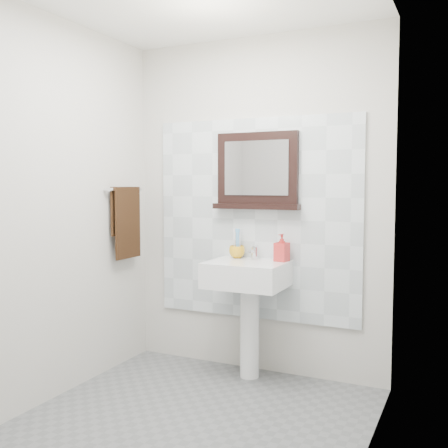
# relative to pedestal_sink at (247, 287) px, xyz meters

# --- Properties ---
(floor) EXTENTS (2.00, 2.20, 0.01)m
(floor) POSITION_rel_pedestal_sink_xyz_m (-0.03, -0.87, -0.68)
(floor) COLOR slate
(floor) RESTS_ON ground
(back_wall) EXTENTS (2.00, 0.01, 2.50)m
(back_wall) POSITION_rel_pedestal_sink_xyz_m (-0.03, 0.23, 0.57)
(back_wall) COLOR beige
(back_wall) RESTS_ON ground
(front_wall) EXTENTS (2.00, 0.01, 2.50)m
(front_wall) POSITION_rel_pedestal_sink_xyz_m (-0.03, -1.97, 0.57)
(front_wall) COLOR beige
(front_wall) RESTS_ON ground
(left_wall) EXTENTS (0.01, 2.20, 2.50)m
(left_wall) POSITION_rel_pedestal_sink_xyz_m (-1.03, -0.87, 0.57)
(left_wall) COLOR beige
(left_wall) RESTS_ON ground
(right_wall) EXTENTS (0.01, 2.20, 2.50)m
(right_wall) POSITION_rel_pedestal_sink_xyz_m (0.97, -0.87, 0.57)
(right_wall) COLOR beige
(right_wall) RESTS_ON ground
(splashback) EXTENTS (1.60, 0.02, 1.50)m
(splashback) POSITION_rel_pedestal_sink_xyz_m (-0.03, 0.21, 0.47)
(splashback) COLOR silver
(splashback) RESTS_ON back_wall
(pedestal_sink) EXTENTS (0.55, 0.44, 0.96)m
(pedestal_sink) POSITION_rel_pedestal_sink_xyz_m (0.00, 0.00, 0.00)
(pedestal_sink) COLOR white
(pedestal_sink) RESTS_ON ground
(toothbrush_cup) EXTENTS (0.15, 0.15, 0.09)m
(toothbrush_cup) POSITION_rel_pedestal_sink_xyz_m (-0.14, 0.14, 0.23)
(toothbrush_cup) COLOR gold
(toothbrush_cup) RESTS_ON pedestal_sink
(toothbrushes) EXTENTS (0.05, 0.04, 0.21)m
(toothbrushes) POSITION_rel_pedestal_sink_xyz_m (-0.14, 0.14, 0.31)
(toothbrushes) COLOR white
(toothbrushes) RESTS_ON toothbrush_cup
(soap_dispenser) EXTENTS (0.10, 0.11, 0.20)m
(soap_dispenser) POSITION_rel_pedestal_sink_xyz_m (0.22, 0.12, 0.28)
(soap_dispenser) COLOR red
(soap_dispenser) RESTS_ON pedestal_sink
(framed_mirror) EXTENTS (0.67, 0.11, 0.56)m
(framed_mirror) POSITION_rel_pedestal_sink_xyz_m (-0.00, 0.19, 0.82)
(framed_mirror) COLOR black
(framed_mirror) RESTS_ON back_wall
(towel_bar) EXTENTS (0.07, 0.40, 0.03)m
(towel_bar) POSITION_rel_pedestal_sink_xyz_m (-0.97, -0.11, 0.70)
(towel_bar) COLOR silver
(towel_bar) RESTS_ON left_wall
(hand_towel) EXTENTS (0.06, 0.30, 0.55)m
(hand_towel) POSITION_rel_pedestal_sink_xyz_m (-0.97, -0.11, 0.49)
(hand_towel) COLOR black
(hand_towel) RESTS_ON towel_bar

